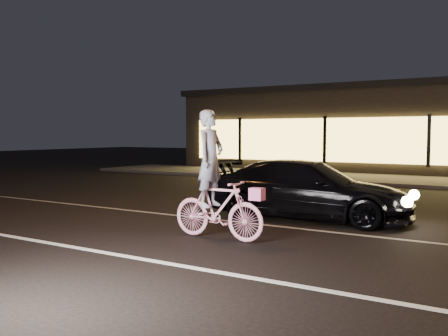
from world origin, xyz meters
The scene contains 7 objects.
ground centered at (0.00, 0.00, 0.00)m, with size 90.00×90.00×0.00m, color black.
lane_stripe_near centered at (0.00, -1.50, 0.00)m, with size 60.00×0.12×0.01m, color silver.
lane_stripe_far centered at (0.00, 2.00, 0.00)m, with size 60.00×0.10×0.01m, color gray.
sidewalk centered at (0.00, 13.00, 0.06)m, with size 30.00×4.00×0.12m, color #383533.
storefront centered at (0.00, 18.97, 2.15)m, with size 25.40×8.42×4.20m.
cyclist centered at (-1.21, 0.32, 0.83)m, with size 1.85×0.64×2.33m.
sedan centered at (-0.58, 3.13, 0.65)m, with size 4.65×2.21×1.31m.
Camera 1 is at (3.58, -7.19, 1.91)m, focal length 40.00 mm.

